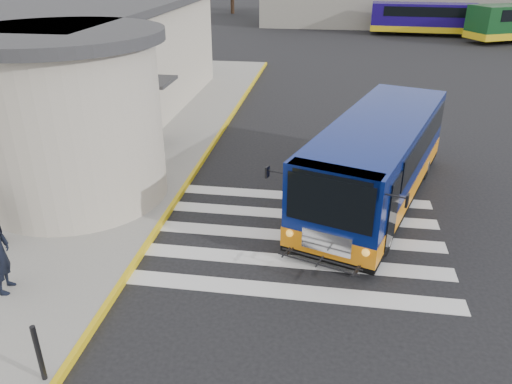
# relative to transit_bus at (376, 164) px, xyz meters

# --- Properties ---
(ground) EXTENTS (140.00, 140.00, 0.00)m
(ground) POSITION_rel_transit_bus_xyz_m (-1.78, -1.64, -1.21)
(ground) COLOR black
(ground) RESTS_ON ground
(sidewalk) EXTENTS (10.00, 34.00, 0.15)m
(sidewalk) POSITION_rel_transit_bus_xyz_m (-10.78, 2.36, -1.14)
(sidewalk) COLOR gray
(sidewalk) RESTS_ON ground
(curb_strip) EXTENTS (0.12, 34.00, 0.16)m
(curb_strip) POSITION_rel_transit_bus_xyz_m (-5.83, 2.36, -1.13)
(curb_strip) COLOR yellow
(curb_strip) RESTS_ON ground
(station_building) EXTENTS (12.70, 18.70, 4.80)m
(station_building) POSITION_rel_transit_bus_xyz_m (-12.62, 5.26, 1.35)
(station_building) COLOR #BBB19E
(station_building) RESTS_ON ground
(crosswalk) EXTENTS (8.00, 5.35, 0.01)m
(crosswalk) POSITION_rel_transit_bus_xyz_m (-2.28, -2.44, -1.21)
(crosswalk) COLOR silver
(crosswalk) RESTS_ON ground
(depot_building) EXTENTS (26.40, 8.40, 4.20)m
(depot_building) POSITION_rel_transit_bus_xyz_m (4.22, 40.36, 0.89)
(depot_building) COLOR gray
(depot_building) RESTS_ON ground
(transit_bus) EXTENTS (5.29, 9.21, 2.53)m
(transit_bus) POSITION_rel_transit_bus_xyz_m (0.00, 0.00, 0.00)
(transit_bus) COLOR navy
(transit_bus) RESTS_ON ground
(bollard) EXTENTS (0.09, 0.09, 1.15)m
(bollard) POSITION_rel_transit_bus_xyz_m (-6.02, -8.11, -0.49)
(bollard) COLOR black
(bollard) RESTS_ON sidewalk
(far_bus_a) EXTENTS (9.15, 3.09, 2.32)m
(far_bus_a) POSITION_rel_transit_bus_xyz_m (6.19, 34.10, 0.30)
(far_bus_a) COLOR #170861
(far_bus_a) RESTS_ON ground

